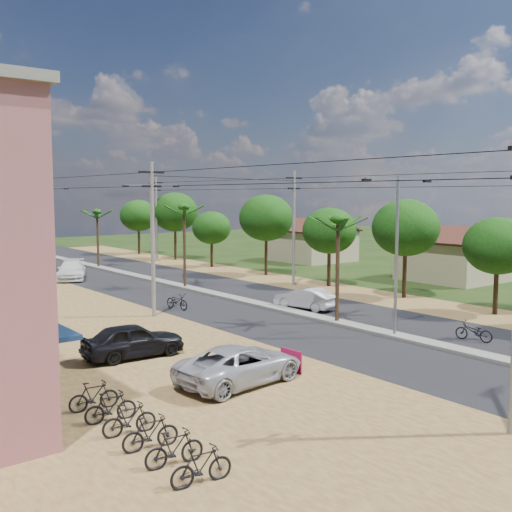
{
  "coord_description": "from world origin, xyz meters",
  "views": [
    {
      "loc": [
        -23.61,
        -18.79,
        7.12
      ],
      "look_at": [
        1.2,
        12.76,
        3.0
      ],
      "focal_mm": 42.0,
      "sensor_mm": 36.0,
      "label": 1
    }
  ],
  "objects_px": {
    "car_parked_dark": "(133,341)",
    "moto_rider_east": "(474,332)",
    "car_white_far": "(71,271)",
    "car_parked_silver": "(240,365)",
    "roadside_sign": "(291,361)",
    "parked_scooter_row": "(140,426)",
    "car_silver_mid": "(305,299)"
  },
  "relations": [
    {
      "from": "moto_rider_east",
      "to": "parked_scooter_row",
      "type": "bearing_deg",
      "value": -9.23
    },
    {
      "from": "moto_rider_east",
      "to": "roadside_sign",
      "type": "xyz_separation_m",
      "value": [
        -10.3,
        1.71,
        -0.01
      ]
    },
    {
      "from": "car_silver_mid",
      "to": "moto_rider_east",
      "type": "xyz_separation_m",
      "value": [
        0.8,
        -11.1,
        -0.19
      ]
    },
    {
      "from": "car_white_far",
      "to": "car_parked_dark",
      "type": "distance_m",
      "value": 26.29
    },
    {
      "from": "roadside_sign",
      "to": "parked_scooter_row",
      "type": "height_order",
      "value": "parked_scooter_row"
    },
    {
      "from": "moto_rider_east",
      "to": "parked_scooter_row",
      "type": "relative_size",
      "value": 0.25
    },
    {
      "from": "car_parked_silver",
      "to": "parked_scooter_row",
      "type": "xyz_separation_m",
      "value": [
        -5.48,
        -2.52,
        -0.22
      ]
    },
    {
      "from": "car_silver_mid",
      "to": "car_white_far",
      "type": "relative_size",
      "value": 0.76
    },
    {
      "from": "car_parked_dark",
      "to": "moto_rider_east",
      "type": "distance_m",
      "value": 16.2
    },
    {
      "from": "car_parked_silver",
      "to": "parked_scooter_row",
      "type": "distance_m",
      "value": 6.03
    },
    {
      "from": "car_silver_mid",
      "to": "car_parked_silver",
      "type": "distance_m",
      "value": 15.21
    },
    {
      "from": "car_silver_mid",
      "to": "parked_scooter_row",
      "type": "xyz_separation_m",
      "value": [
        -17.49,
        -11.84,
        -0.17
      ]
    },
    {
      "from": "car_silver_mid",
      "to": "car_white_far",
      "type": "xyz_separation_m",
      "value": [
        -6.5,
        21.82,
        0.1
      ]
    },
    {
      "from": "car_parked_dark",
      "to": "parked_scooter_row",
      "type": "height_order",
      "value": "car_parked_dark"
    },
    {
      "from": "car_silver_mid",
      "to": "parked_scooter_row",
      "type": "bearing_deg",
      "value": 23.04
    },
    {
      "from": "car_parked_silver",
      "to": "roadside_sign",
      "type": "height_order",
      "value": "car_parked_silver"
    },
    {
      "from": "car_white_far",
      "to": "car_parked_silver",
      "type": "distance_m",
      "value": 31.63
    },
    {
      "from": "moto_rider_east",
      "to": "roadside_sign",
      "type": "distance_m",
      "value": 10.44
    },
    {
      "from": "car_parked_dark",
      "to": "car_parked_silver",
      "type": "bearing_deg",
      "value": -161.5
    },
    {
      "from": "car_parked_silver",
      "to": "car_white_far",
      "type": "bearing_deg",
      "value": -16.06
    },
    {
      "from": "car_parked_silver",
      "to": "car_silver_mid",
      "type": "bearing_deg",
      "value": -58.19
    },
    {
      "from": "parked_scooter_row",
      "to": "car_white_far",
      "type": "bearing_deg",
      "value": 71.92
    },
    {
      "from": "roadside_sign",
      "to": "parked_scooter_row",
      "type": "bearing_deg",
      "value": -167.11
    },
    {
      "from": "car_white_far",
      "to": "parked_scooter_row",
      "type": "bearing_deg",
      "value": -83.59
    },
    {
      "from": "car_white_far",
      "to": "parked_scooter_row",
      "type": "distance_m",
      "value": 35.41
    },
    {
      "from": "moto_rider_east",
      "to": "car_white_far",
      "type": "bearing_deg",
      "value": -89.05
    },
    {
      "from": "car_silver_mid",
      "to": "parked_scooter_row",
      "type": "height_order",
      "value": "car_silver_mid"
    },
    {
      "from": "car_white_far",
      "to": "moto_rider_east",
      "type": "xyz_separation_m",
      "value": [
        7.3,
        -32.92,
        -0.29
      ]
    },
    {
      "from": "parked_scooter_row",
      "to": "moto_rider_east",
      "type": "bearing_deg",
      "value": 2.33
    },
    {
      "from": "car_parked_dark",
      "to": "roadside_sign",
      "type": "distance_m",
      "value": 7.12
    },
    {
      "from": "roadside_sign",
      "to": "parked_scooter_row",
      "type": "relative_size",
      "value": 0.16
    },
    {
      "from": "car_parked_silver",
      "to": "parked_scooter_row",
      "type": "relative_size",
      "value": 0.72
    }
  ]
}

